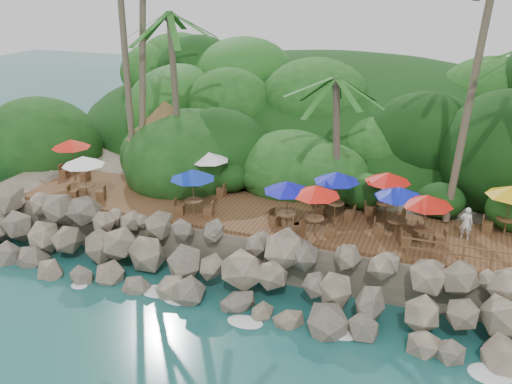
% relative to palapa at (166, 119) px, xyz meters
% --- Properties ---
extents(ground, '(140.00, 140.00, 0.00)m').
position_rel_palapa_xyz_m(ground, '(6.84, -9.30, -5.79)').
color(ground, '#19514F').
rests_on(ground, ground).
extents(land_base, '(32.00, 25.20, 2.10)m').
position_rel_palapa_xyz_m(land_base, '(6.84, 6.70, -4.74)').
color(land_base, gray).
rests_on(land_base, ground).
extents(jungle_hill, '(44.80, 28.00, 15.40)m').
position_rel_palapa_xyz_m(jungle_hill, '(6.84, 14.20, -5.79)').
color(jungle_hill, '#143811').
rests_on(jungle_hill, ground).
extents(seawall, '(29.00, 4.00, 2.30)m').
position_rel_palapa_xyz_m(seawall, '(6.84, -7.30, -4.64)').
color(seawall, gray).
rests_on(seawall, ground).
extents(terrace, '(26.00, 5.00, 0.20)m').
position_rel_palapa_xyz_m(terrace, '(6.84, -3.30, -3.59)').
color(terrace, brown).
rests_on(terrace, land_base).
extents(jungle_foliage, '(44.00, 16.00, 12.00)m').
position_rel_palapa_xyz_m(jungle_foliage, '(6.84, 5.70, -5.79)').
color(jungle_foliage, '#143811').
rests_on(jungle_foliage, ground).
extents(foam_line, '(25.20, 0.80, 0.06)m').
position_rel_palapa_xyz_m(foam_line, '(6.84, -9.00, -5.76)').
color(foam_line, white).
rests_on(foam_line, ground).
extents(palapa, '(4.73, 4.73, 4.60)m').
position_rel_palapa_xyz_m(palapa, '(0.00, 0.00, 0.00)').
color(palapa, brown).
rests_on(palapa, ground).
extents(dining_clusters, '(25.85, 5.45, 2.44)m').
position_rel_palapa_xyz_m(dining_clusters, '(8.29, -3.39, -1.46)').
color(dining_clusters, brown).
rests_on(dining_clusters, terrace).
extents(railing, '(6.10, 0.10, 1.00)m').
position_rel_palapa_xyz_m(railing, '(17.42, -5.65, -2.88)').
color(railing, brown).
rests_on(railing, terrace).
extents(waiter, '(0.61, 0.44, 1.56)m').
position_rel_palapa_xyz_m(waiter, '(16.90, -2.80, -2.71)').
color(waiter, white).
rests_on(waiter, terrace).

